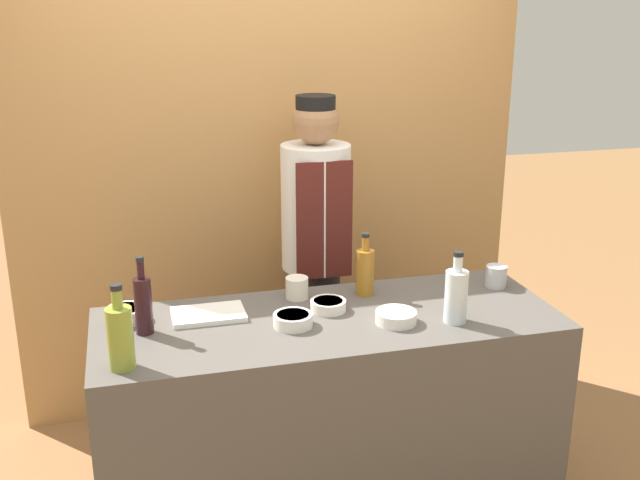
% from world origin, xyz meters
% --- Properties ---
extents(cabinet_wall, '(2.65, 0.18, 2.40)m').
position_xyz_m(cabinet_wall, '(0.00, 1.17, 1.20)').
color(cabinet_wall, '#B7844C').
rests_on(cabinet_wall, ground_plane).
extents(counter, '(1.83, 0.69, 0.94)m').
position_xyz_m(counter, '(0.00, 0.00, 0.47)').
color(counter, '#514C47').
rests_on(counter, ground_plane).
extents(sauce_bowl_yellow, '(0.14, 0.14, 0.04)m').
position_xyz_m(sauce_bowl_yellow, '(0.02, 0.07, 0.96)').
color(sauce_bowl_yellow, white).
rests_on(sauce_bowl_yellow, counter).
extents(sauce_bowl_green, '(0.16, 0.16, 0.05)m').
position_xyz_m(sauce_bowl_green, '(0.24, -0.11, 0.96)').
color(sauce_bowl_green, white).
rests_on(sauce_bowl_green, counter).
extents(sauce_bowl_red, '(0.15, 0.15, 0.05)m').
position_xyz_m(sauce_bowl_red, '(-0.78, 0.18, 0.97)').
color(sauce_bowl_red, white).
rests_on(sauce_bowl_red, counter).
extents(sauce_bowl_purple, '(0.15, 0.15, 0.05)m').
position_xyz_m(sauce_bowl_purple, '(-0.16, -0.04, 0.96)').
color(sauce_bowl_purple, white).
rests_on(sauce_bowl_purple, counter).
extents(cutting_board, '(0.29, 0.19, 0.02)m').
position_xyz_m(cutting_board, '(-0.46, 0.13, 0.95)').
color(cutting_board, white).
rests_on(cutting_board, counter).
extents(bottle_clear, '(0.09, 0.09, 0.29)m').
position_xyz_m(bottle_clear, '(0.46, -0.16, 1.05)').
color(bottle_clear, silver).
rests_on(bottle_clear, counter).
extents(bottle_wine, '(0.07, 0.07, 0.30)m').
position_xyz_m(bottle_wine, '(-0.71, 0.04, 1.05)').
color(bottle_wine, black).
rests_on(bottle_wine, counter).
extents(bottle_amber, '(0.08, 0.08, 0.27)m').
position_xyz_m(bottle_amber, '(0.21, 0.20, 1.04)').
color(bottle_amber, '#9E661E').
rests_on(bottle_amber, counter).
extents(bottle_oil, '(0.09, 0.09, 0.30)m').
position_xyz_m(bottle_oil, '(-0.79, -0.23, 1.05)').
color(bottle_oil, olive).
rests_on(bottle_oil, counter).
extents(cup_steel, '(0.09, 0.09, 0.10)m').
position_xyz_m(cup_steel, '(0.80, 0.14, 0.98)').
color(cup_steel, '#B7B7BC').
rests_on(cup_steel, counter).
extents(cup_cream, '(0.10, 0.10, 0.09)m').
position_xyz_m(cup_cream, '(-0.07, 0.23, 0.98)').
color(cup_cream, silver).
rests_on(cup_cream, counter).
extents(chef_center, '(0.34, 0.34, 1.71)m').
position_xyz_m(chef_center, '(0.15, 0.77, 0.94)').
color(chef_center, '#28282D').
rests_on(chef_center, ground_plane).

